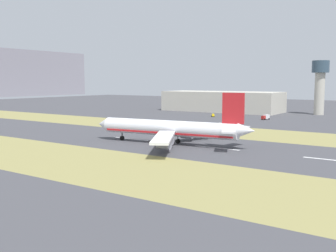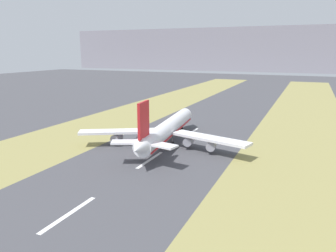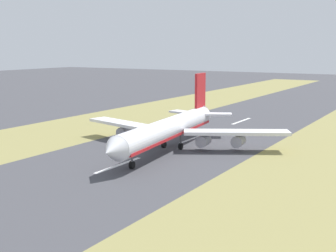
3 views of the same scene
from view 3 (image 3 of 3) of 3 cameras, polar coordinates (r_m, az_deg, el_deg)
ground_plane at (r=133.08m, az=-0.42°, el=-2.77°), size 800.00×800.00×0.00m
grass_median_west at (r=117.06m, az=18.89°, el=-5.03°), size 40.00×600.00×0.01m
grass_median_east at (r=160.52m, az=-14.32°, el=-0.93°), size 40.00×600.00×0.01m
centreline_dash_near at (r=184.48m, az=8.93°, el=0.60°), size 1.20×18.00×0.01m
centreline_dash_mid at (r=148.57m, az=3.19°, el=-1.48°), size 1.20×18.00×0.01m
centreline_dash_far at (r=115.39m, az=-6.05°, el=-4.76°), size 1.20×18.00×0.01m
airplane_main_jet at (r=130.92m, az=0.34°, el=-0.29°), size 63.67×67.17×20.20m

